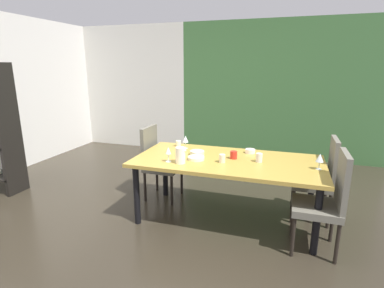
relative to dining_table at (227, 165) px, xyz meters
The scene contains 18 objects.
ground_plane 1.07m from the dining_table, 158.90° to the right, with size 6.28×6.19×0.02m, color #2E281E.
back_panel_interior 3.90m from the dining_table, 134.42° to the left, with size 2.44×0.10×2.60m, color silver.
garden_window_panel 2.85m from the dining_table, 80.74° to the left, with size 3.84×0.10×2.60m, color #3C6837.
dining_table is the anchor object (origin of this frame).
chair_right_far 1.08m from the dining_table, 17.93° to the left, with size 0.44×0.44×0.99m.
chair_left_far 1.08m from the dining_table, 162.06° to the left, with size 0.45×0.44×0.98m.
chair_right_near 1.08m from the dining_table, 17.90° to the right, with size 0.44×0.44×1.01m.
wine_glass_east 0.97m from the dining_table, ahead, with size 0.08×0.08×0.17m.
wine_glass_south 0.69m from the dining_table, 154.98° to the right, with size 0.06×0.06×0.17m.
wine_glass_rear 0.70m from the dining_table, 154.24° to the left, with size 0.07×0.07×0.17m.
serving_bowl_near_shelf 0.39m from the dining_table, behind, with size 0.17×0.17×0.05m, color beige.
serving_bowl_west 0.41m from the dining_table, 58.34° to the left, with size 0.12×0.12×0.05m, color white.
serving_bowl_right 0.37m from the dining_table, 160.84° to the right, with size 0.19×0.19×0.04m, color white.
cup_front 0.37m from the dining_table, ahead, with size 0.07×0.07×0.10m, color silver.
cup_left 0.14m from the dining_table, 39.20° to the left, with size 0.08×0.08×0.09m, color red.
cup_north 0.18m from the dining_table, 105.36° to the right, with size 0.07×0.07×0.09m, color beige.
cup_corner 0.82m from the dining_table, 153.59° to the left, with size 0.07×0.07×0.08m, color #F2EFC8.
pitcher_center 0.57m from the dining_table, 147.72° to the right, with size 0.12×0.11×0.18m.
Camera 1 is at (1.38, -2.89, 1.76)m, focal length 28.00 mm.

